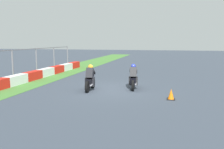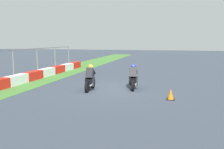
# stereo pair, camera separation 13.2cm
# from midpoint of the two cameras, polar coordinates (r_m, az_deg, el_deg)

# --- Properties ---
(ground_plane) EXTENTS (120.00, 120.00, 0.00)m
(ground_plane) POSITION_cam_midpoint_polar(r_m,az_deg,el_deg) (14.72, -0.11, -3.48)
(ground_plane) COLOR #39424E
(grass_verge) EXTENTS (72.00, 3.87, 0.02)m
(grass_verge) POSITION_cam_midpoint_polar(r_m,az_deg,el_deg) (17.47, -21.80, -2.21)
(grass_verge) COLOR #477F35
(grass_verge) RESTS_ON ground_plane
(track_barrier) EXTENTS (21.96, 0.60, 0.64)m
(track_barrier) POSITION_cam_midpoint_polar(r_m,az_deg,el_deg) (17.39, -21.67, -1.21)
(track_barrier) COLOR red
(track_barrier) RESTS_ON ground_plane
(rider_lane_a) EXTENTS (2.04, 0.58, 1.51)m
(rider_lane_a) POSITION_cam_midpoint_polar(r_m,az_deg,el_deg) (14.87, 4.72, -0.95)
(rider_lane_a) COLOR black
(rider_lane_a) RESTS_ON ground_plane
(rider_lane_b) EXTENTS (2.04, 0.56, 1.51)m
(rider_lane_b) POSITION_cam_midpoint_polar(r_m,az_deg,el_deg) (14.49, -5.36, -1.20)
(rider_lane_b) COLOR black
(rider_lane_b) RESTS_ON ground_plane
(traffic_cone) EXTENTS (0.40, 0.40, 0.54)m
(traffic_cone) POSITION_cam_midpoint_polar(r_m,az_deg,el_deg) (12.51, 13.28, -4.58)
(traffic_cone) COLOR black
(traffic_cone) RESTS_ON ground_plane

